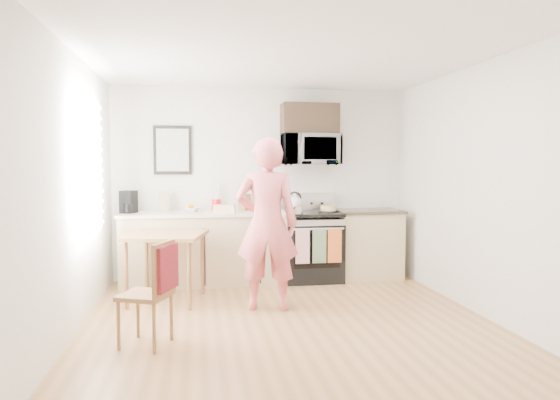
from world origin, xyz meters
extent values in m
plane|color=olive|center=(0.00, 0.00, 0.00)|extent=(4.60, 4.60, 0.00)
cube|color=silver|center=(0.00, 2.30, 1.30)|extent=(4.00, 0.04, 2.60)
cube|color=silver|center=(0.00, -2.30, 1.30)|extent=(4.00, 0.04, 2.60)
cube|color=silver|center=(-2.00, 0.00, 1.30)|extent=(0.04, 4.60, 2.60)
cube|color=silver|center=(2.00, 0.00, 1.30)|extent=(0.04, 4.60, 2.60)
cube|color=white|center=(0.00, 0.00, 2.60)|extent=(4.00, 4.60, 0.04)
cube|color=silver|center=(-1.98, 0.80, 1.55)|extent=(0.02, 1.40, 1.50)
cube|color=white|center=(-1.97, 0.80, 1.55)|extent=(0.01, 1.30, 1.40)
cube|color=tan|center=(-0.80, 2.00, 0.45)|extent=(2.10, 0.60, 0.90)
cube|color=white|center=(-0.80, 2.00, 0.92)|extent=(2.14, 0.64, 0.04)
cube|color=tan|center=(1.43, 2.00, 0.45)|extent=(0.84, 0.60, 0.90)
cube|color=black|center=(1.43, 2.00, 0.92)|extent=(0.88, 0.64, 0.04)
cube|color=black|center=(0.63, 1.97, 0.39)|extent=(0.76, 0.65, 0.77)
cube|color=black|center=(0.63, 1.66, 0.45)|extent=(0.61, 0.02, 0.45)
cube|color=#B5B5BA|center=(0.63, 1.66, 0.78)|extent=(0.74, 0.02, 0.14)
cylinder|color=#B5B5BA|center=(0.63, 1.61, 0.74)|extent=(0.68, 0.02, 0.02)
cube|color=black|center=(0.63, 1.97, 0.90)|extent=(0.76, 0.65, 0.04)
cube|color=#B5B5BA|center=(0.63, 2.25, 1.04)|extent=(0.76, 0.08, 0.24)
cube|color=white|center=(0.43, 1.61, 0.52)|extent=(0.18, 0.02, 0.44)
cube|color=#5A6F4A|center=(0.65, 1.61, 0.52)|extent=(0.18, 0.02, 0.44)
cube|color=#B8591B|center=(0.85, 1.61, 0.52)|extent=(0.18, 0.02, 0.44)
imported|color=#B5B5BA|center=(0.63, 2.08, 1.76)|extent=(0.76, 0.51, 0.42)
cube|color=black|center=(0.63, 2.12, 2.18)|extent=(0.76, 0.35, 0.40)
cube|color=black|center=(-1.20, 2.28, 1.75)|extent=(0.50, 0.03, 0.65)
cube|color=#A0A49B|center=(-1.20, 2.26, 1.75)|extent=(0.42, 0.01, 0.56)
cube|color=red|center=(0.05, 2.28, 1.30)|extent=(0.20, 0.02, 0.20)
imported|color=#CE3844|center=(-0.15, 0.72, 0.92)|extent=(0.73, 0.54, 1.84)
cube|color=brown|center=(-1.24, 1.21, 0.76)|extent=(0.83, 0.83, 0.04)
cylinder|color=brown|center=(-1.64, 0.95, 0.37)|extent=(0.05, 0.05, 0.74)
cylinder|color=brown|center=(-0.97, 0.81, 0.37)|extent=(0.05, 0.05, 0.74)
cylinder|color=brown|center=(-1.50, 1.62, 0.37)|extent=(0.05, 0.05, 0.74)
cylinder|color=brown|center=(-0.83, 1.48, 0.37)|extent=(0.05, 0.05, 0.74)
cube|color=brown|center=(-1.33, -0.20, 0.44)|extent=(0.50, 0.50, 0.04)
cube|color=brown|center=(-1.16, -0.27, 0.68)|extent=(0.18, 0.37, 0.46)
cube|color=#530E0E|center=(-1.14, -0.27, 0.69)|extent=(0.18, 0.34, 0.38)
cylinder|color=brown|center=(-1.54, -0.29, 0.21)|extent=(0.03, 0.03, 0.42)
cylinder|color=brown|center=(-1.24, -0.41, 0.21)|extent=(0.03, 0.03, 0.42)
cylinder|color=brown|center=(-1.42, 0.01, 0.21)|extent=(0.03, 0.03, 0.42)
cylinder|color=brown|center=(-1.12, -0.11, 0.21)|extent=(0.03, 0.03, 0.42)
cube|color=brown|center=(-0.25, 2.19, 1.05)|extent=(0.16, 0.17, 0.22)
cylinder|color=red|center=(-0.63, 2.22, 1.02)|extent=(0.12, 0.12, 0.15)
imported|color=white|center=(-0.96, 2.12, 0.97)|extent=(0.28, 0.28, 0.05)
cube|color=tan|center=(-1.31, 2.13, 1.08)|extent=(0.13, 0.13, 0.27)
cube|color=black|center=(-1.75, 2.05, 1.08)|extent=(0.22, 0.24, 0.29)
cylinder|color=black|center=(-1.75, 1.96, 1.01)|extent=(0.11, 0.11, 0.11)
cube|color=#DDBC74|center=(-0.54, 1.90, 0.99)|extent=(0.30, 0.18, 0.10)
cylinder|color=black|center=(0.86, 1.96, 0.93)|extent=(0.25, 0.25, 0.01)
cylinder|color=tan|center=(0.86, 1.96, 0.97)|extent=(0.21, 0.21, 0.07)
sphere|color=white|center=(0.43, 2.16, 1.03)|extent=(0.21, 0.21, 0.21)
cone|color=white|center=(0.43, 2.16, 1.14)|extent=(0.07, 0.07, 0.07)
torus|color=black|center=(0.43, 2.16, 1.10)|extent=(0.19, 0.02, 0.19)
cylinder|color=#B5B5BA|center=(0.37, 1.78, 0.97)|extent=(0.19, 0.19, 0.10)
cylinder|color=black|center=(0.33, 1.64, 1.01)|extent=(0.07, 0.17, 0.02)
camera|label=1|loc=(-0.87, -4.53, 1.55)|focal=32.00mm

